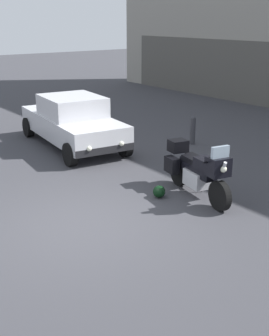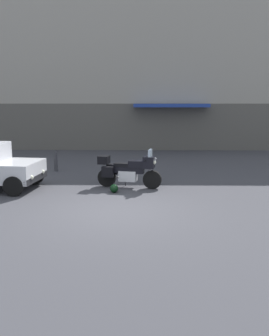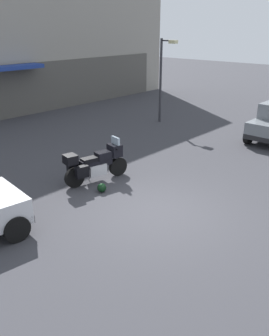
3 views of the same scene
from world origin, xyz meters
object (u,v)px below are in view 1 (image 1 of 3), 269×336
motorcycle (198,170)px  bollard_curbside (193,129)px  helmet (159,192)px  car_sedan_far (72,121)px

motorcycle → bollard_curbside: bearing=148.9°
motorcycle → helmet: motorcycle is taller
helmet → bollard_curbside: bollard_curbside is taller
motorcycle → car_sedan_far: car_sedan_far is taller
car_sedan_far → bollard_curbside: car_sedan_far is taller
car_sedan_far → motorcycle: bearing=8.4°
car_sedan_far → bollard_curbside: 3.75m
helmet → car_sedan_far: car_sedan_far is taller
helmet → car_sedan_far: bearing=173.3°
motorcycle → helmet: 0.98m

